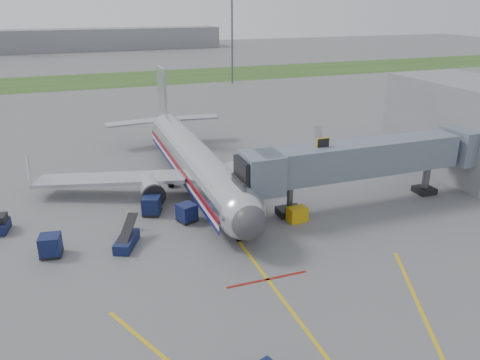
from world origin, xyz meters
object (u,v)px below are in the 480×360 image
object	(u,v)px
baggage_tug	(1,224)
ramp_worker	(130,220)
belt_loader	(127,241)
airliner	(195,160)

from	to	relation	value
baggage_tug	ramp_worker	distance (m)	10.72
baggage_tug	belt_loader	xyz separation A→B (m)	(9.55, -6.16, -0.20)
baggage_tug	belt_loader	world-z (taller)	belt_loader
airliner	belt_loader	xyz separation A→B (m)	(-8.53, -11.05, -2.18)
belt_loader	ramp_worker	bearing A→B (deg)	77.19
airliner	baggage_tug	distance (m)	18.84
belt_loader	ramp_worker	distance (m)	3.00
airliner	belt_loader	size ratio (longest dim) A/B	9.04
belt_loader	ramp_worker	world-z (taller)	belt_loader
baggage_tug	belt_loader	bearing A→B (deg)	-32.81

